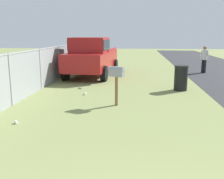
{
  "coord_description": "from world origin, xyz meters",
  "views": [
    {
      "loc": [
        -1.48,
        0.43,
        2.25
      ],
      "look_at": [
        4.66,
        1.03,
        0.92
      ],
      "focal_mm": 41.34,
      "sensor_mm": 36.0,
      "label": 1
    }
  ],
  "objects_px": {
    "mailbox": "(116,74)",
    "pedestrian": "(204,58)",
    "pickup_truck": "(92,56)",
    "trash_bin": "(181,78)"
  },
  "relations": [
    {
      "from": "mailbox",
      "to": "pedestrian",
      "type": "height_order",
      "value": "pedestrian"
    },
    {
      "from": "pickup_truck",
      "to": "pedestrian",
      "type": "relative_size",
      "value": 3.26
    },
    {
      "from": "pickup_truck",
      "to": "trash_bin",
      "type": "distance_m",
      "value": 5.42
    },
    {
      "from": "mailbox",
      "to": "pickup_truck",
      "type": "height_order",
      "value": "pickup_truck"
    },
    {
      "from": "trash_bin",
      "to": "pedestrian",
      "type": "xyz_separation_m",
      "value": [
        5.1,
        -2.15,
        0.39
      ]
    },
    {
      "from": "pedestrian",
      "to": "pickup_truck",
      "type": "bearing_deg",
      "value": 145.99
    },
    {
      "from": "mailbox",
      "to": "pickup_truck",
      "type": "distance_m",
      "value": 6.1
    },
    {
      "from": "pedestrian",
      "to": "trash_bin",
      "type": "bearing_deg",
      "value": -162.5
    },
    {
      "from": "pickup_truck",
      "to": "pedestrian",
      "type": "xyz_separation_m",
      "value": [
        1.79,
        -6.4,
        -0.2
      ]
    },
    {
      "from": "pickup_truck",
      "to": "pedestrian",
      "type": "height_order",
      "value": "pickup_truck"
    }
  ]
}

